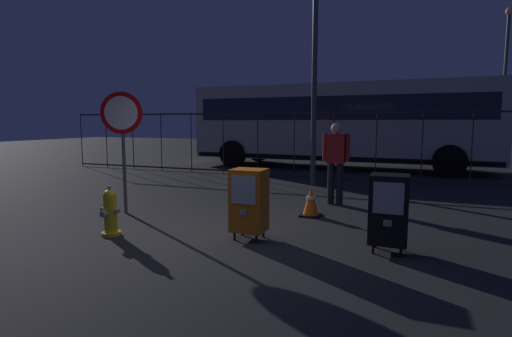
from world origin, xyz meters
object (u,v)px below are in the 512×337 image
object	(u,v)px
street_light_near_left	(315,32)
pedestrian	(336,159)
fire_hydrant	(110,212)
street_light_near_right	(505,72)
newspaper_box_secondary	(249,200)
newspaper_box_primary	(389,209)
traffic_cone	(311,202)
bus_near	(338,121)
stop_sign	(122,127)

from	to	relation	value
street_light_near_left	pedestrian	bearing A→B (deg)	-66.57
fire_hydrant	street_light_near_right	size ratio (longest dim) A/B	0.11
pedestrian	newspaper_box_secondary	bearing A→B (deg)	-103.66
newspaper_box_primary	street_light_near_right	xyz separation A→B (m)	(3.82, 15.02, 3.24)
traffic_cone	bus_near	distance (m)	7.99
newspaper_box_secondary	traffic_cone	bearing A→B (deg)	74.13
bus_near	street_light_near_right	distance (m)	8.58
fire_hydrant	street_light_near_left	world-z (taller)	street_light_near_left
newspaper_box_primary	fire_hydrant	bearing A→B (deg)	-169.85
traffic_cone	street_light_near_left	size ratio (longest dim) A/B	0.08
pedestrian	street_light_near_right	world-z (taller)	street_light_near_right
newspaper_box_primary	stop_sign	bearing A→B (deg)	173.12
street_light_near_right	newspaper_box_secondary	bearing A→B (deg)	-110.73
newspaper_box_secondary	street_light_near_right	size ratio (longest dim) A/B	0.16
pedestrian	traffic_cone	size ratio (longest dim) A/B	3.15
newspaper_box_primary	traffic_cone	bearing A→B (deg)	131.35
traffic_cone	bus_near	world-z (taller)	bus_near
stop_sign	pedestrian	world-z (taller)	stop_sign
street_light_near_right	bus_near	bearing A→B (deg)	-137.65
pedestrian	street_light_near_right	bearing A→B (deg)	67.68
pedestrian	street_light_near_right	distance (m)	13.52
newspaper_box_secondary	stop_sign	distance (m)	3.03
fire_hydrant	bus_near	size ratio (longest dim) A/B	0.07
traffic_cone	street_light_near_right	world-z (taller)	street_light_near_right
bus_near	street_light_near_right	world-z (taller)	street_light_near_right
newspaper_box_primary	bus_near	distance (m)	9.77
bus_near	fire_hydrant	bearing A→B (deg)	-97.11
newspaper_box_primary	street_light_near_left	xyz separation A→B (m)	(-2.23, 5.19, 3.43)
street_light_near_left	street_light_near_right	xyz separation A→B (m)	(6.05, 9.83, -0.19)
newspaper_box_primary	bus_near	bearing A→B (deg)	103.89
stop_sign	pedestrian	size ratio (longest dim) A/B	1.34
newspaper_box_secondary	newspaper_box_primary	bearing A→B (deg)	3.28
newspaper_box_primary	street_light_near_right	size ratio (longest dim) A/B	0.16
newspaper_box_secondary	bus_near	distance (m)	9.60
pedestrian	newspaper_box_primary	bearing A→B (deg)	-66.84
stop_sign	bus_near	world-z (taller)	bus_near
newspaper_box_primary	pedestrian	distance (m)	3.07
fire_hydrant	traffic_cone	distance (m)	3.39
fire_hydrant	street_light_near_left	bearing A→B (deg)	74.21
newspaper_box_secondary	traffic_cone	xyz separation A→B (m)	(0.49, 1.72, -0.31)
street_light_near_right	stop_sign	bearing A→B (deg)	-120.44
street_light_near_left	street_light_near_right	world-z (taller)	street_light_near_left
stop_sign	bus_near	distance (m)	9.16
newspaper_box_secondary	street_light_near_right	distance (m)	16.50
pedestrian	bus_near	distance (m)	6.75
fire_hydrant	newspaper_box_primary	world-z (taller)	newspaper_box_primary
newspaper_box_secondary	stop_sign	size ratio (longest dim) A/B	0.46
newspaper_box_primary	street_light_near_left	size ratio (longest dim) A/B	0.15
newspaper_box_secondary	street_light_near_left	size ratio (longest dim) A/B	0.15
newspaper_box_secondary	bus_near	xyz separation A→B (m)	(-0.42, 9.53, 1.14)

